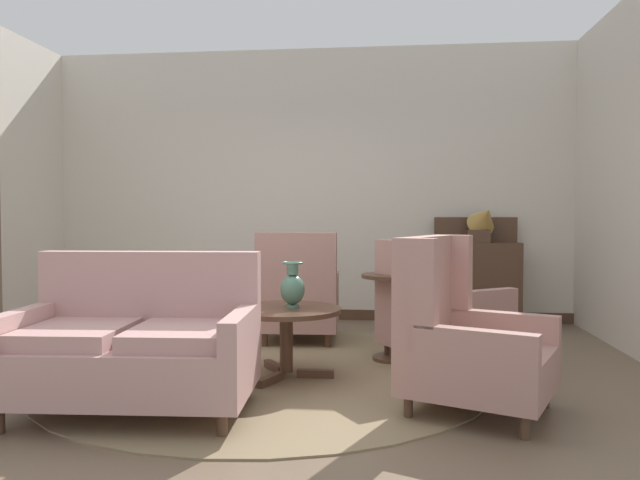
% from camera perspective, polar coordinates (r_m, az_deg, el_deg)
% --- Properties ---
extents(ground, '(8.60, 8.60, 0.00)m').
position_cam_1_polar(ground, '(4.58, -5.68, -13.19)').
color(ground, brown).
extents(wall_back, '(6.30, 0.08, 3.18)m').
position_cam_1_polar(wall_back, '(7.19, -1.12, 5.20)').
color(wall_back, silver).
rests_on(wall_back, ground).
extents(baseboard_back, '(6.14, 0.03, 0.12)m').
position_cam_1_polar(baseboard_back, '(7.22, -1.17, -6.98)').
color(baseboard_back, '#4C3323').
rests_on(baseboard_back, ground).
extents(area_rug, '(3.47, 3.47, 0.01)m').
position_cam_1_polar(area_rug, '(4.86, -4.94, -12.20)').
color(area_rug, '#847051').
rests_on(area_rug, ground).
extents(coffee_table, '(0.83, 0.83, 0.53)m').
position_cam_1_polar(coffee_table, '(4.58, -3.19, -7.69)').
color(coffee_table, '#4C3323').
rests_on(coffee_table, ground).
extents(porcelain_vase, '(0.18, 0.18, 0.34)m').
position_cam_1_polar(porcelain_vase, '(4.54, -2.60, -4.46)').
color(porcelain_vase, '#4C7A66').
rests_on(porcelain_vase, coffee_table).
extents(settee, '(1.51, 0.93, 0.98)m').
position_cam_1_polar(settee, '(3.98, -17.04, -9.57)').
color(settee, tan).
rests_on(settee, ground).
extents(armchair_far_left, '(0.78, 0.85, 1.07)m').
position_cam_1_polar(armchair_far_left, '(5.86, -2.03, -5.27)').
color(armchair_far_left, tan).
rests_on(armchair_far_left, ground).
extents(armchair_beside_settee, '(1.17, 1.13, 1.02)m').
position_cam_1_polar(armchair_beside_settee, '(5.13, 10.85, -6.65)').
color(armchair_beside_settee, tan).
rests_on(armchair_beside_settee, ground).
extents(armchair_near_window, '(1.09, 1.07, 1.09)m').
position_cam_1_polar(armchair_near_window, '(3.94, 13.32, -9.07)').
color(armchair_near_window, tan).
rests_on(armchair_near_window, ground).
extents(side_table, '(0.54, 0.54, 0.73)m').
position_cam_1_polar(side_table, '(5.14, 6.91, -6.43)').
color(side_table, '#4C3323').
rests_on(side_table, ground).
extents(sideboard, '(0.92, 0.35, 1.21)m').
position_cam_1_polar(sideboard, '(6.94, 14.55, -3.49)').
color(sideboard, '#4C3323').
rests_on(sideboard, ground).
extents(gramophone, '(0.40, 0.47, 0.48)m').
position_cam_1_polar(gramophone, '(6.82, 15.09, 1.67)').
color(gramophone, '#4C3323').
rests_on(gramophone, sideboard).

